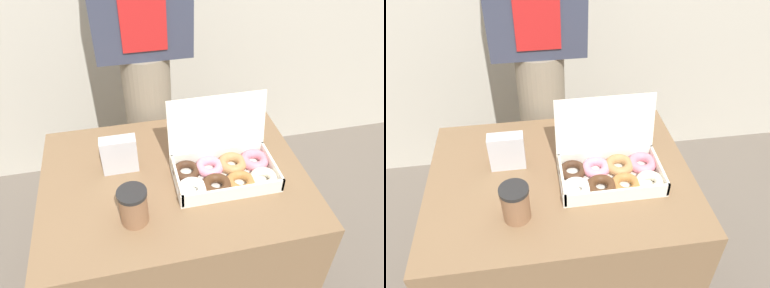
# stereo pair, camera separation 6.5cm
# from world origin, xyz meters

# --- Properties ---
(ground_plane) EXTENTS (14.00, 14.00, 0.00)m
(ground_plane) POSITION_xyz_m (0.00, 0.00, 0.00)
(ground_plane) COLOR #665B51
(table) EXTENTS (0.90, 0.67, 0.73)m
(table) POSITION_xyz_m (0.00, 0.00, 0.37)
(table) COLOR brown
(table) RESTS_ON ground_plane
(donut_box) EXTENTS (0.38, 0.25, 0.25)m
(donut_box) POSITION_xyz_m (0.16, -0.04, 0.77)
(donut_box) COLOR white
(donut_box) RESTS_ON table
(coffee_cup) EXTENTS (0.09, 0.09, 0.12)m
(coffee_cup) POSITION_xyz_m (-0.15, -0.16, 0.79)
(coffee_cup) COLOR #8C6042
(coffee_cup) RESTS_ON table
(napkin_holder) EXTENTS (0.12, 0.05, 0.13)m
(napkin_holder) POSITION_xyz_m (-0.17, 0.07, 0.80)
(napkin_holder) COLOR silver
(napkin_holder) RESTS_ON table
(person_customer) EXTENTS (0.37, 0.21, 1.79)m
(person_customer) POSITION_xyz_m (-0.03, 0.49, 1.00)
(person_customer) COLOR gray
(person_customer) RESTS_ON ground_plane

